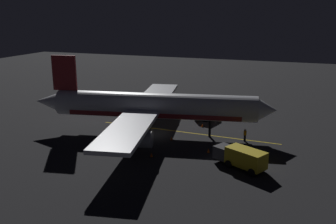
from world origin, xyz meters
The scene contains 10 objects.
ground_plane centered at (0.00, 0.00, -0.10)m, with size 180.00×180.00×0.20m, color black.
apron_guide_stripe centered at (-2.18, 4.00, 0.00)m, with size 0.24×27.48×0.01m, color gold.
airliner centered at (0.11, -0.59, 4.07)m, with size 35.59×35.26×11.22m.
baggage_truck centered at (7.91, 13.74, 1.24)m, with size 4.74×6.53×2.38m.
catering_truck centered at (-10.59, 5.12, 1.19)m, with size 5.92×3.46×2.29m.
ground_crew_worker centered at (-1.31, 12.80, 0.89)m, with size 0.40×0.40×1.74m.
traffic_cone_near_left centered at (8.40, 2.88, 0.25)m, with size 0.50×0.50×0.55m.
traffic_cone_near_right centered at (-5.61, 5.63, 0.25)m, with size 0.50×0.50×0.55m.
traffic_cone_under_wing centered at (1.74, 3.15, 0.25)m, with size 0.50×0.50×0.55m.
traffic_cone_far centered at (4.61, 9.13, 0.25)m, with size 0.50×0.50×0.55m.
Camera 1 is at (47.25, 19.15, 17.23)m, focal length 39.23 mm.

